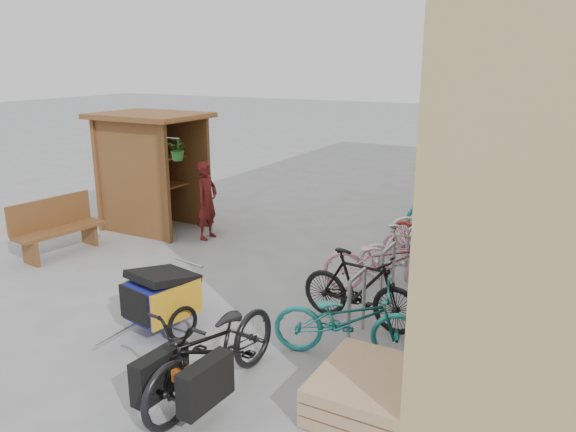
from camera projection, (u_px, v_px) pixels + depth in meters
The scene contains 17 objects.
ground at pixel (210, 301), 8.25m from camera, with size 80.00×80.00×0.00m, color #969799.
kiosk at pixel (148, 155), 11.43m from camera, with size 2.49×1.65×2.40m.
bike_rack at pixel (412, 246), 9.08m from camera, with size 0.05×5.35×0.86m.
pallet_stack at pixel (369, 392), 5.63m from camera, with size 1.00×1.20×0.40m.
bench at pixel (57, 226), 10.15m from camera, with size 0.68×1.67×1.03m.
shopping_carts at pixel (500, 192), 12.44m from camera, with size 0.57×1.90×1.01m.
child_trailer at pixel (161, 296), 7.24m from camera, with size 0.95×1.51×0.87m.
cargo_bike at pixel (213, 350), 5.78m from camera, with size 0.85×2.09×1.08m.
person_kiosk at pixel (207, 201), 10.96m from camera, with size 0.56×0.37×1.54m, color maroon.
bike_0 at pixel (347, 319), 6.63m from camera, with size 0.61×1.75×0.92m, color teal.
bike_1 at pixel (360, 289), 7.40m from camera, with size 0.48×1.70×1.02m, color black.
bike_2 at pixel (386, 262), 8.43m from camera, with size 0.65×1.88×0.99m, color pink.
bike_3 at pixel (408, 254), 8.86m from camera, with size 0.44×1.57×0.94m, color silver.
bike_4 at pixel (424, 246), 9.35m from camera, with size 0.56×1.61×0.85m, color pink.
bike_5 at pixel (428, 234), 9.82m from camera, with size 0.45×1.59×0.96m, color maroon.
bike_6 at pixel (439, 225), 10.41m from camera, with size 0.63×1.80×0.94m, color silver.
bike_7 at pixel (451, 216), 10.77m from camera, with size 0.50×1.77×1.06m, color teal.
Camera 1 is at (4.65, -6.14, 3.42)m, focal length 35.00 mm.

